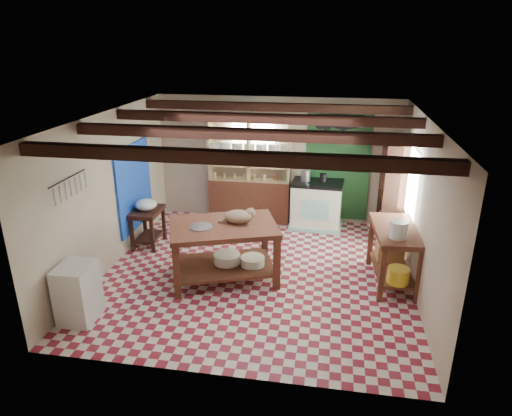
% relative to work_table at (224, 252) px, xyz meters
% --- Properties ---
extents(floor, '(5.00, 5.00, 0.02)m').
position_rel_work_table_xyz_m(floor, '(0.50, 0.24, -0.48)').
color(floor, maroon).
rests_on(floor, ground).
extents(ceiling, '(5.00, 5.00, 0.02)m').
position_rel_work_table_xyz_m(ceiling, '(0.50, 0.24, 2.13)').
color(ceiling, '#4F4E54').
rests_on(ceiling, wall_back).
extents(wall_back, '(5.00, 0.04, 2.60)m').
position_rel_work_table_xyz_m(wall_back, '(0.50, 2.74, 0.83)').
color(wall_back, '#C2B29C').
rests_on(wall_back, floor).
extents(wall_front, '(5.00, 0.04, 2.60)m').
position_rel_work_table_xyz_m(wall_front, '(0.50, -2.26, 0.83)').
color(wall_front, '#C2B29C').
rests_on(wall_front, floor).
extents(wall_left, '(0.04, 5.00, 2.60)m').
position_rel_work_table_xyz_m(wall_left, '(-2.00, 0.24, 0.83)').
color(wall_left, '#C2B29C').
rests_on(wall_left, floor).
extents(wall_right, '(0.04, 5.00, 2.60)m').
position_rel_work_table_xyz_m(wall_right, '(3.00, 0.24, 0.83)').
color(wall_right, '#C2B29C').
rests_on(wall_right, floor).
extents(ceiling_beams, '(5.00, 3.80, 0.15)m').
position_rel_work_table_xyz_m(ceiling_beams, '(0.50, 0.24, 2.01)').
color(ceiling_beams, '#341912').
rests_on(ceiling_beams, ceiling).
extents(blue_wall_patch, '(0.04, 1.40, 1.60)m').
position_rel_work_table_xyz_m(blue_wall_patch, '(-1.97, 1.14, 0.63)').
color(blue_wall_patch, blue).
rests_on(blue_wall_patch, wall_left).
extents(green_wall_patch, '(1.30, 0.04, 2.30)m').
position_rel_work_table_xyz_m(green_wall_patch, '(1.75, 2.71, 0.78)').
color(green_wall_patch, '#1D4A22').
rests_on(green_wall_patch, wall_back).
extents(window_back, '(0.90, 0.02, 0.80)m').
position_rel_work_table_xyz_m(window_back, '(-0.00, 2.72, 1.23)').
color(window_back, silver).
rests_on(window_back, wall_back).
extents(window_right, '(0.02, 1.30, 1.20)m').
position_rel_work_table_xyz_m(window_right, '(2.98, 1.24, 0.93)').
color(window_right, silver).
rests_on(window_right, wall_right).
extents(utensil_rail, '(0.06, 0.90, 0.28)m').
position_rel_work_table_xyz_m(utensil_rail, '(-1.94, -0.96, 1.31)').
color(utensil_rail, black).
rests_on(utensil_rail, wall_left).
extents(pot_rack, '(0.86, 0.12, 0.36)m').
position_rel_work_table_xyz_m(pot_rack, '(1.75, 2.29, 1.71)').
color(pot_rack, black).
rests_on(pot_rack, ceiling).
extents(shelving_unit, '(1.70, 0.34, 2.20)m').
position_rel_work_table_xyz_m(shelving_unit, '(-0.05, 2.55, 0.63)').
color(shelving_unit, tan).
rests_on(shelving_unit, floor).
extents(tall_rack, '(0.40, 0.86, 2.00)m').
position_rel_work_table_xyz_m(tall_rack, '(2.78, 2.04, 0.53)').
color(tall_rack, '#341912').
rests_on(tall_rack, floor).
extents(work_table, '(1.95, 1.61, 0.95)m').
position_rel_work_table_xyz_m(work_table, '(0.00, 0.00, 0.00)').
color(work_table, brown).
rests_on(work_table, floor).
extents(stove, '(1.05, 0.74, 0.99)m').
position_rel_work_table_xyz_m(stove, '(1.37, 2.39, 0.02)').
color(stove, white).
rests_on(stove, floor).
extents(prep_table, '(0.49, 0.71, 0.72)m').
position_rel_work_table_xyz_m(prep_table, '(-1.70, 0.99, -0.11)').
color(prep_table, '#341912').
rests_on(prep_table, floor).
extents(white_cabinet, '(0.47, 0.56, 0.83)m').
position_rel_work_table_xyz_m(white_cabinet, '(-1.72, -1.47, -0.06)').
color(white_cabinet, silver).
rests_on(white_cabinet, floor).
extents(right_counter, '(0.75, 1.36, 0.94)m').
position_rel_work_table_xyz_m(right_counter, '(2.68, 0.32, -0.00)').
color(right_counter, brown).
rests_on(right_counter, floor).
extents(cat, '(0.56, 0.52, 0.20)m').
position_rel_work_table_xyz_m(cat, '(0.22, 0.13, 0.57)').
color(cat, '#9C775B').
rests_on(cat, work_table).
extents(steel_tray, '(0.46, 0.46, 0.02)m').
position_rel_work_table_xyz_m(steel_tray, '(-0.31, -0.17, 0.48)').
color(steel_tray, '#ABABB3').
rests_on(steel_tray, work_table).
extents(basin_large, '(0.56, 0.56, 0.15)m').
position_rel_work_table_xyz_m(basin_large, '(0.03, 0.06, -0.15)').
color(basin_large, silver).
rests_on(basin_large, work_table).
extents(basin_small, '(0.50, 0.50, 0.14)m').
position_rel_work_table_xyz_m(basin_small, '(0.46, 0.06, -0.15)').
color(basin_small, silver).
rests_on(basin_small, work_table).
extents(kettle_left, '(0.21, 0.21, 0.23)m').
position_rel_work_table_xyz_m(kettle_left, '(1.12, 2.41, 0.63)').
color(kettle_left, '#ABABB3').
rests_on(kettle_left, stove).
extents(kettle_right, '(0.15, 0.15, 0.18)m').
position_rel_work_table_xyz_m(kettle_right, '(1.47, 2.39, 0.60)').
color(kettle_right, black).
rests_on(kettle_right, stove).
extents(enamel_bowl, '(0.40, 0.40, 0.20)m').
position_rel_work_table_xyz_m(enamel_bowl, '(-1.70, 0.99, 0.34)').
color(enamel_bowl, silver).
rests_on(enamel_bowl, prep_table).
extents(white_bucket, '(0.28, 0.28, 0.26)m').
position_rel_work_table_xyz_m(white_bucket, '(2.65, -0.04, 0.60)').
color(white_bucket, silver).
rests_on(white_bucket, right_counter).
extents(wicker_basket, '(0.44, 0.36, 0.29)m').
position_rel_work_table_xyz_m(wicker_basket, '(2.66, 0.62, -0.08)').
color(wicker_basket, '#A37541').
rests_on(wicker_basket, right_counter).
extents(yellow_tub, '(0.35, 0.35, 0.24)m').
position_rel_work_table_xyz_m(yellow_tub, '(2.71, -0.13, -0.10)').
color(yellow_tub, gold).
rests_on(yellow_tub, right_counter).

